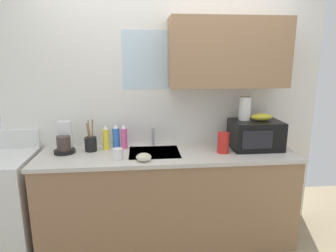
{
  "coord_description": "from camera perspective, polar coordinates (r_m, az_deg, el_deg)",
  "views": [
    {
      "loc": [
        -0.25,
        -2.54,
        1.75
      ],
      "look_at": [
        0.0,
        0.0,
        1.15
      ],
      "focal_mm": 31.22,
      "sensor_mm": 36.0,
      "label": 1
    }
  ],
  "objects": [
    {
      "name": "kitchen_wall_assembly",
      "position": [
        2.89,
        1.81,
        5.67
      ],
      "size": [
        3.12,
        0.42,
        2.5
      ],
      "color": "white",
      "rests_on": "ground"
    },
    {
      "name": "counter_unit",
      "position": [
        2.86,
        -0.05,
        -13.62
      ],
      "size": [
        2.35,
        0.63,
        0.9
      ],
      "color": "#9E7551",
      "rests_on": "ground"
    },
    {
      "name": "sink_faucet",
      "position": [
        2.88,
        -2.93,
        -2.05
      ],
      "size": [
        0.03,
        0.03,
        0.18
      ],
      "primitive_type": "cylinder",
      "color": "#B2B5BA",
      "rests_on": "counter_unit"
    },
    {
      "name": "stove_range",
      "position": [
        3.12,
        -29.84,
        -13.08
      ],
      "size": [
        0.6,
        0.6,
        1.08
      ],
      "color": "white",
      "rests_on": "ground"
    },
    {
      "name": "microwave",
      "position": [
        2.9,
        16.69,
        -1.63
      ],
      "size": [
        0.46,
        0.35,
        0.27
      ],
      "color": "black",
      "rests_on": "counter_unit"
    },
    {
      "name": "banana_bunch",
      "position": [
        2.88,
        17.83,
        1.69
      ],
      "size": [
        0.2,
        0.11,
        0.07
      ],
      "primitive_type": "ellipsoid",
      "color": "gold",
      "rests_on": "microwave"
    },
    {
      "name": "paper_towel_roll",
      "position": [
        2.86,
        14.77,
        3.33
      ],
      "size": [
        0.11,
        0.11,
        0.22
      ],
      "primitive_type": "cylinder",
      "color": "white",
      "rests_on": "microwave"
    },
    {
      "name": "coffee_maker",
      "position": [
        2.84,
        -19.52,
        -2.78
      ],
      "size": [
        0.19,
        0.21,
        0.28
      ],
      "color": "black",
      "rests_on": "counter_unit"
    },
    {
      "name": "dish_soap_bottle_pink",
      "position": [
        2.81,
        -8.58,
        -2.2
      ],
      "size": [
        0.06,
        0.06,
        0.23
      ],
      "color": "#E55999",
      "rests_on": "counter_unit"
    },
    {
      "name": "dish_soap_bottle_blue",
      "position": [
        2.85,
        -10.1,
        -2.09
      ],
      "size": [
        0.07,
        0.07,
        0.23
      ],
      "color": "blue",
      "rests_on": "counter_unit"
    },
    {
      "name": "dish_soap_bottle_yellow",
      "position": [
        2.8,
        -12.05,
        -2.37
      ],
      "size": [
        0.06,
        0.06,
        0.23
      ],
      "color": "yellow",
      "rests_on": "counter_unit"
    },
    {
      "name": "cereal_canister",
      "position": [
        2.71,
        10.72,
        -3.22
      ],
      "size": [
        0.1,
        0.1,
        0.19
      ],
      "primitive_type": "cylinder",
      "color": "red",
      "rests_on": "counter_unit"
    },
    {
      "name": "mug_white",
      "position": [
        2.54,
        -9.78,
        -5.41
      ],
      "size": [
        0.08,
        0.08,
        0.09
      ],
      "primitive_type": "cylinder",
      "color": "white",
      "rests_on": "counter_unit"
    },
    {
      "name": "utensil_crock",
      "position": [
        2.81,
        -14.85,
        -3.32
      ],
      "size": [
        0.11,
        0.11,
        0.3
      ],
      "color": "black",
      "rests_on": "counter_unit"
    },
    {
      "name": "small_bowl",
      "position": [
        2.48,
        -4.75,
        -6.08
      ],
      "size": [
        0.13,
        0.13,
        0.06
      ],
      "primitive_type": "ellipsoid",
      "color": "beige",
      "rests_on": "counter_unit"
    }
  ]
}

